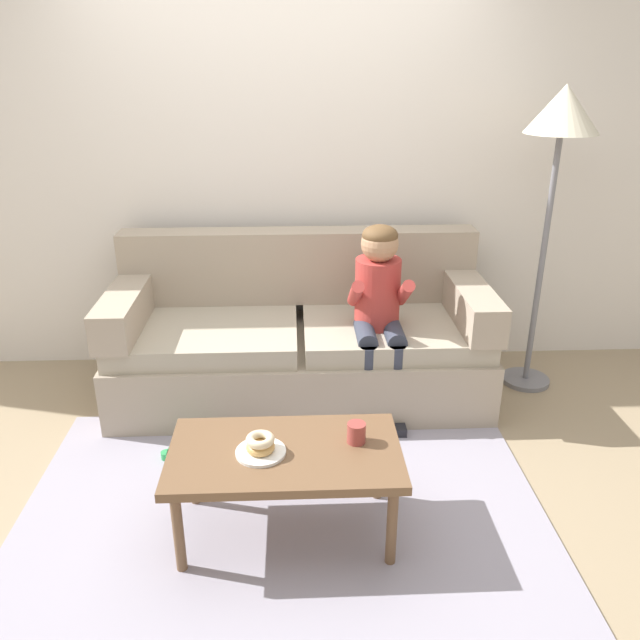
# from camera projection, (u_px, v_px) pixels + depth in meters

# --- Properties ---
(ground) EXTENTS (10.00, 10.00, 0.00)m
(ground) POSITION_uv_depth(u_px,v_px,m) (284.00, 473.00, 3.20)
(ground) COLOR #9E896B
(wall_back) EXTENTS (8.00, 0.10, 2.80)m
(wall_back) POSITION_uv_depth(u_px,v_px,m) (281.00, 151.00, 3.94)
(wall_back) COLOR silver
(wall_back) RESTS_ON ground
(area_rug) EXTENTS (2.42, 1.64, 0.01)m
(area_rug) POSITION_uv_depth(u_px,v_px,m) (283.00, 504.00, 2.97)
(area_rug) COLOR #9993A3
(area_rug) RESTS_ON ground
(couch) EXTENTS (2.21, 0.90, 0.96)m
(couch) POSITION_uv_depth(u_px,v_px,m) (300.00, 341.00, 3.85)
(couch) COLOR tan
(couch) RESTS_ON ground
(coffee_table) EXTENTS (0.98, 0.54, 0.43)m
(coffee_table) POSITION_uv_depth(u_px,v_px,m) (285.00, 459.00, 2.66)
(coffee_table) COLOR brown
(coffee_table) RESTS_ON ground
(person_child) EXTENTS (0.34, 0.58, 1.10)m
(person_child) POSITION_uv_depth(u_px,v_px,m) (379.00, 302.00, 3.55)
(person_child) COLOR #AD3833
(person_child) RESTS_ON ground
(plate) EXTENTS (0.21, 0.21, 0.01)m
(plate) POSITION_uv_depth(u_px,v_px,m) (261.00, 452.00, 2.61)
(plate) COLOR white
(plate) RESTS_ON coffee_table
(donut) EXTENTS (0.13, 0.13, 0.04)m
(donut) POSITION_uv_depth(u_px,v_px,m) (261.00, 447.00, 2.60)
(donut) COLOR tan
(donut) RESTS_ON plate
(donut_second) EXTENTS (0.14, 0.14, 0.04)m
(donut_second) POSITION_uv_depth(u_px,v_px,m) (260.00, 440.00, 2.59)
(donut_second) COLOR beige
(donut_second) RESTS_ON donut
(mug) EXTENTS (0.08, 0.08, 0.09)m
(mug) POSITION_uv_depth(u_px,v_px,m) (356.00, 433.00, 2.68)
(mug) COLOR #993D38
(mug) RESTS_ON coffee_table
(toy_controller) EXTENTS (0.23, 0.09, 0.05)m
(toy_controller) POSITION_uv_depth(u_px,v_px,m) (183.00, 456.00, 3.29)
(toy_controller) COLOR #339E56
(toy_controller) RESTS_ON ground
(floor_lamp) EXTENTS (0.41, 0.41, 1.82)m
(floor_lamp) POSITION_uv_depth(u_px,v_px,m) (560.00, 134.00, 3.49)
(floor_lamp) COLOR slate
(floor_lamp) RESTS_ON ground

